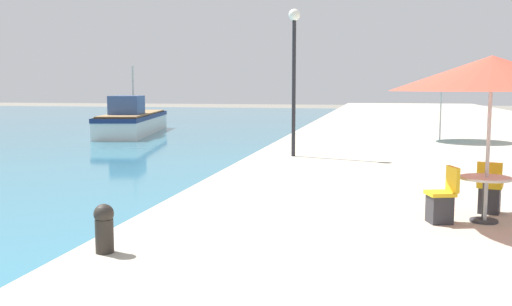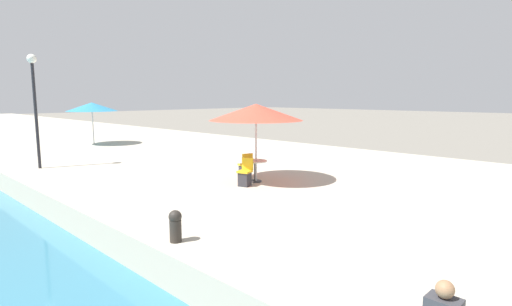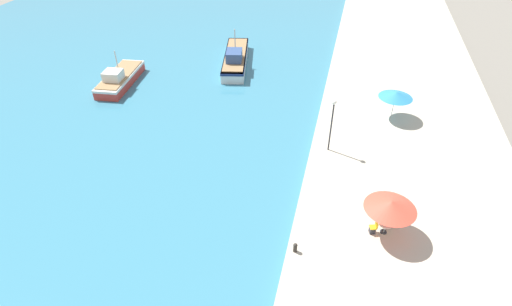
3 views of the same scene
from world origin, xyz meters
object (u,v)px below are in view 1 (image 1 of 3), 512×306
(cafe_umbrella_pink, at_px, (492,73))
(lamppost, at_px, (294,57))
(cafe_table, at_px, (485,189))
(cafe_umbrella_white, at_px, (442,84))
(cafe_chair_right, at_px, (441,203))
(cafe_chair_left, at_px, (489,195))
(fishing_boat_mid, at_px, (133,120))
(mooring_bollard, at_px, (104,227))

(cafe_umbrella_pink, distance_m, lamppost, 9.24)
(lamppost, bearing_deg, cafe_table, -62.08)
(cafe_table, bearing_deg, cafe_umbrella_white, 86.95)
(cafe_umbrella_pink, xyz_separation_m, cafe_chair_right, (-0.70, -0.18, -2.06))
(cafe_umbrella_white, height_order, cafe_chair_left, cafe_umbrella_white)
(fishing_boat_mid, xyz_separation_m, cafe_chair_right, (16.08, -24.03, 0.24))
(cafe_table, height_order, cafe_chair_left, cafe_chair_left)
(fishing_boat_mid, relative_size, mooring_bollard, 16.84)
(cafe_chair_right, height_order, mooring_bollard, cafe_chair_right)
(cafe_umbrella_pink, relative_size, cafe_table, 3.95)
(cafe_umbrella_white, bearing_deg, cafe_table, -93.05)
(cafe_chair_left, relative_size, mooring_bollard, 1.39)
(fishing_boat_mid, bearing_deg, lamppost, -63.71)
(cafe_table, relative_size, cafe_chair_left, 0.88)
(cafe_chair_left, xyz_separation_m, cafe_chair_right, (-0.89, -0.91, 0.00))
(mooring_bollard, relative_size, lamppost, 0.14)
(cafe_chair_right, xyz_separation_m, mooring_bollard, (-4.51, -2.66, 0.02))
(cafe_umbrella_white, bearing_deg, cafe_chair_right, -95.66)
(cafe_umbrella_white, distance_m, lamppost, 8.28)
(cafe_table, xyz_separation_m, lamppost, (-4.30, 8.12, 2.56))
(fishing_boat_mid, xyz_separation_m, lamppost, (12.47, -15.70, 3.01))
(fishing_boat_mid, relative_size, cafe_chair_right, 12.10)
(fishing_boat_mid, distance_m, cafe_chair_right, 28.91)
(fishing_boat_mid, height_order, mooring_bollard, fishing_boat_mid)
(cafe_umbrella_pink, relative_size, cafe_chair_right, 3.47)
(cafe_chair_right, bearing_deg, cafe_chair_left, -61.58)
(fishing_boat_mid, bearing_deg, cafe_umbrella_white, -39.84)
(cafe_umbrella_white, bearing_deg, lamppost, -128.03)
(fishing_boat_mid, xyz_separation_m, cafe_table, (16.77, -23.81, 0.45))
(cafe_chair_right, bearing_deg, cafe_umbrella_pink, -92.56)
(mooring_bollard, distance_m, lamppost, 11.36)
(cafe_table, height_order, cafe_chair_right, cafe_chair_right)
(cafe_chair_right, distance_m, lamppost, 9.49)
(cafe_table, bearing_deg, lamppost, 117.92)
(cafe_umbrella_pink, bearing_deg, cafe_chair_left, 75.30)
(mooring_bollard, bearing_deg, cafe_umbrella_pink, 28.60)
(cafe_table, bearing_deg, mooring_bollard, -151.10)
(cafe_umbrella_pink, distance_m, cafe_chair_right, 2.18)
(cafe_umbrella_pink, height_order, cafe_chair_right, cafe_umbrella_pink)
(fishing_boat_mid, xyz_separation_m, cafe_umbrella_pink, (16.78, -23.84, 2.30))
(fishing_boat_mid, bearing_deg, cafe_chair_left, -65.89)
(mooring_bollard, bearing_deg, lamppost, 85.32)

